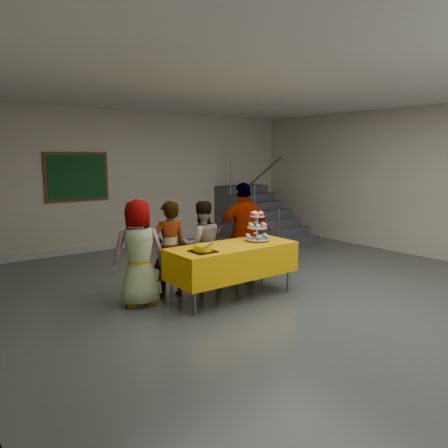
# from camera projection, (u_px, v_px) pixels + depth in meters

# --- Properties ---
(room_shell) EXTENTS (10.00, 10.04, 3.02)m
(room_shell) POSITION_uv_depth(u_px,v_px,m) (308.00, 148.00, 5.78)
(room_shell) COLOR #4C514C
(room_shell) RESTS_ON ground
(bake_table) EXTENTS (1.88, 0.78, 0.77)m
(bake_table) POSITION_uv_depth(u_px,v_px,m) (232.00, 260.00, 6.24)
(bake_table) COLOR #595960
(bake_table) RESTS_ON ground
(cupcake_stand) EXTENTS (0.38, 0.38, 0.44)m
(cupcake_stand) POSITION_uv_depth(u_px,v_px,m) (257.00, 229.00, 6.50)
(cupcake_stand) COLOR silver
(cupcake_stand) RESTS_ON bake_table
(bear_cake) EXTENTS (0.32, 0.36, 0.12)m
(bear_cake) POSITION_uv_depth(u_px,v_px,m) (203.00, 248.00, 5.77)
(bear_cake) COLOR black
(bear_cake) RESTS_ON bake_table
(schoolchild_a) EXTENTS (0.81, 0.63, 1.46)m
(schoolchild_a) POSITION_uv_depth(u_px,v_px,m) (139.00, 253.00, 5.89)
(schoolchild_a) COLOR #5B5B65
(schoolchild_a) RESTS_ON ground
(schoolchild_b) EXTENTS (0.55, 0.40, 1.40)m
(schoolchild_b) POSITION_uv_depth(u_px,v_px,m) (169.00, 249.00, 6.27)
(schoolchild_b) COLOR slate
(schoolchild_b) RESTS_ON ground
(schoolchild_c) EXTENTS (0.78, 0.68, 1.36)m
(schoolchild_c) POSITION_uv_depth(u_px,v_px,m) (202.00, 245.00, 6.67)
(schoolchild_c) COLOR slate
(schoolchild_c) RESTS_ON ground
(schoolchild_d) EXTENTS (1.02, 0.72, 1.61)m
(schoolchild_d) POSITION_uv_depth(u_px,v_px,m) (244.00, 233.00, 6.99)
(schoolchild_d) COLOR slate
(schoolchild_d) RESTS_ON ground
(staircase) EXTENTS (1.30, 2.40, 2.04)m
(staircase) POSITION_uv_depth(u_px,v_px,m) (256.00, 218.00, 10.89)
(staircase) COLOR #424447
(staircase) RESTS_ON ground
(noticeboard) EXTENTS (1.30, 0.05, 1.00)m
(noticeboard) POSITION_uv_depth(u_px,v_px,m) (77.00, 177.00, 8.91)
(noticeboard) COLOR #472B16
(noticeboard) RESTS_ON ground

